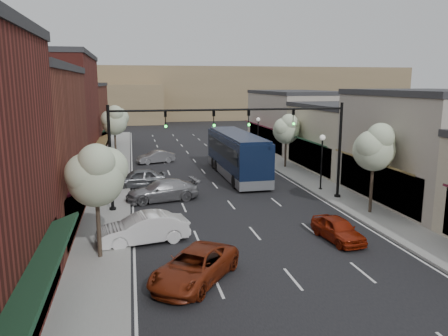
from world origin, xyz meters
TOP-DOWN VIEW (x-y plane):
  - ground at (0.00, 0.00)m, footprint 160.00×160.00m
  - sidewalk_left at (-8.40, 18.50)m, footprint 2.80×73.00m
  - sidewalk_right at (8.40, 18.50)m, footprint 2.80×73.00m
  - curb_left at (-7.00, 18.50)m, footprint 0.25×73.00m
  - curb_right at (7.00, 18.50)m, footprint 0.25×73.00m
  - bldg_left_midfar at (-14.24, 20.00)m, footprint 10.14×14.10m
  - bldg_left_far at (-14.22, 36.00)m, footprint 10.14×18.10m
  - bldg_right_midnear at (13.72, 6.00)m, footprint 9.14×12.10m
  - bldg_right_midfar at (13.70, 18.00)m, footprint 9.14×12.10m
  - bldg_right_far at (13.71, 32.00)m, footprint 9.14×16.10m
  - hill_far at (0.00, 90.00)m, footprint 120.00×30.00m
  - hill_near at (-25.00, 78.00)m, footprint 50.00×20.00m
  - signal_mast_right at (5.62, 8.00)m, footprint 8.22×0.46m
  - signal_mast_left at (-5.62, 8.00)m, footprint 8.22×0.46m
  - tree_right_near at (8.35, 3.94)m, footprint 2.85×2.65m
  - tree_right_far at (8.35, 19.94)m, footprint 2.85×2.65m
  - tree_left_near at (-8.25, -0.06)m, footprint 2.85×2.65m
  - tree_left_far at (-8.25, 25.94)m, footprint 2.85×2.65m
  - lamp_post_near at (7.80, 10.50)m, footprint 0.44×0.44m
  - lamp_post_far at (7.80, 28.00)m, footprint 0.44×0.44m
  - coach_bus at (2.60, 17.13)m, footprint 2.97×12.93m
  - red_hatchback at (4.05, -0.01)m, footprint 1.90×3.91m
  - parked_car_a at (-4.20, -3.33)m, footprint 4.79×5.31m
  - parked_car_b at (-6.20, 1.80)m, footprint 5.02×2.53m
  - parked_car_c at (-4.59, 10.14)m, footprint 5.52×3.03m
  - parked_car_d at (-6.20, 14.66)m, footprint 4.65×2.26m
  - parked_car_e at (-4.20, 25.40)m, footprint 4.19×2.53m

SIDE VIEW (x-z plane):
  - ground at x=0.00m, z-range 0.00..0.00m
  - curb_left at x=-7.00m, z-range -0.01..0.16m
  - curb_right at x=7.00m, z-range -0.01..0.16m
  - sidewalk_left at x=-8.40m, z-range 0.00..0.15m
  - sidewalk_right at x=8.40m, z-range 0.00..0.15m
  - red_hatchback at x=4.05m, z-range 0.00..1.28m
  - parked_car_e at x=-4.20m, z-range 0.00..1.30m
  - parked_car_a at x=-4.20m, z-range 0.00..1.37m
  - parked_car_c at x=-4.59m, z-range 0.00..1.52m
  - parked_car_d at x=-6.20m, z-range 0.00..1.53m
  - parked_car_b at x=-6.20m, z-range 0.00..1.58m
  - coach_bus at x=2.60m, z-range 0.07..4.02m
  - lamp_post_near at x=7.80m, z-range 0.79..5.23m
  - lamp_post_far at x=7.80m, z-range 0.79..5.23m
  - bldg_right_midfar at x=13.70m, z-range -0.03..6.37m
  - bldg_right_far at x=13.71m, z-range -0.04..7.36m
  - bldg_right_midnear at x=13.72m, z-range -0.04..7.86m
  - tree_right_far at x=8.35m, z-range 1.28..6.70m
  - hill_near at x=-25.00m, z-range 0.00..8.00m
  - bldg_left_far at x=-14.22m, z-range -0.04..8.36m
  - tree_left_near at x=-8.25m, z-range 1.38..7.07m
  - tree_right_near at x=8.35m, z-range 1.47..7.43m
  - tree_left_far at x=-8.25m, z-range 1.54..7.67m
  - signal_mast_right at x=5.62m, z-range 1.12..8.12m
  - signal_mast_left at x=-5.62m, z-range 1.12..8.12m
  - bldg_left_midfar at x=-14.24m, z-range -0.05..10.85m
  - hill_far at x=0.00m, z-range 0.00..12.00m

